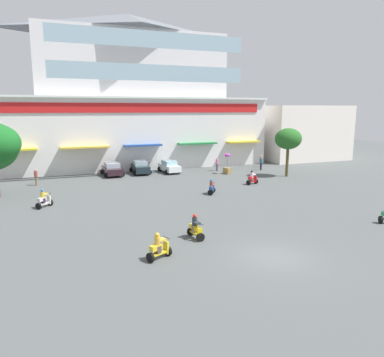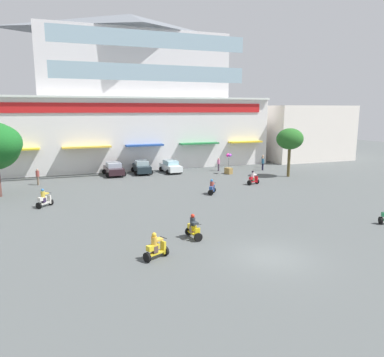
{
  "view_description": "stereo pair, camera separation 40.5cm",
  "coord_description": "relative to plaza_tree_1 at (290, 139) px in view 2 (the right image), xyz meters",
  "views": [
    {
      "loc": [
        -10.56,
        -15.65,
        7.72
      ],
      "look_at": [
        0.37,
        13.24,
        1.9
      ],
      "focal_mm": 34.17,
      "sensor_mm": 36.0,
      "label": 1
    },
    {
      "loc": [
        -10.18,
        -15.79,
        7.72
      ],
      "look_at": [
        0.37,
        13.24,
        1.9
      ],
      "focal_mm": 34.17,
      "sensor_mm": 36.0,
      "label": 2
    }
  ],
  "objects": [
    {
      "name": "plaza_tree_1",
      "position": [
        0.0,
        0.0,
        0.0
      ],
      "size": [
        3.2,
        2.79,
        5.64
      ],
      "color": "brown",
      "rests_on": "ground"
    },
    {
      "name": "balloon_vendor_cart",
      "position": [
        -5.83,
        4.01,
        -3.37
      ],
      "size": [
        0.85,
        1.04,
        2.51
      ],
      "color": "olive",
      "rests_on": "ground"
    },
    {
      "name": "colonial_building",
      "position": [
        -14.86,
        16.95,
        4.79
      ],
      "size": [
        35.75,
        18.96,
        20.68
      ],
      "color": "white",
      "rests_on": "ground"
    },
    {
      "name": "pedestrian_1",
      "position": [
        -6.07,
        6.44,
        -3.4
      ],
      "size": [
        0.41,
        0.41,
        1.69
      ],
      "color": "#493D4D",
      "rests_on": "ground"
    },
    {
      "name": "pedestrian_0",
      "position": [
        -27.39,
        4.71,
        -3.4
      ],
      "size": [
        0.5,
        0.5,
        1.71
      ],
      "color": "#75634F",
      "rests_on": "ground"
    },
    {
      "name": "scooter_rider_2",
      "position": [
        -6.2,
        -2.72,
        -3.75
      ],
      "size": [
        1.43,
        0.92,
        1.5
      ],
      "color": "black",
      "rests_on": "ground"
    },
    {
      "name": "ground_plane",
      "position": [
        -14.86,
        -7.02,
        -4.37
      ],
      "size": [
        128.0,
        128.0,
        0.0
      ],
      "primitive_type": "plane",
      "color": "#4C5151"
    },
    {
      "name": "flank_building_right",
      "position": [
        11.19,
        14.05,
        -0.2
      ],
      "size": [
        13.27,
        11.83,
        8.33
      ],
      "color": "white",
      "rests_on": "ground"
    },
    {
      "name": "scooter_rider_6",
      "position": [
        -12.0,
        -5.33,
        -3.79
      ],
      "size": [
        1.18,
        1.38,
        1.42
      ],
      "color": "black",
      "rests_on": "ground"
    },
    {
      "name": "scooter_rider_4",
      "position": [
        -26.49,
        -4.94,
        -3.73
      ],
      "size": [
        1.34,
        1.39,
        1.54
      ],
      "color": "black",
      "rests_on": "ground"
    },
    {
      "name": "parked_car_2",
      "position": [
        -12.15,
        7.46,
        -3.61
      ],
      "size": [
        2.41,
        4.15,
        1.52
      ],
      "color": "white",
      "rests_on": "ground"
    },
    {
      "name": "parked_car_1",
      "position": [
        -15.71,
        8.05,
        -3.58
      ],
      "size": [
        2.43,
        4.39,
        1.59
      ],
      "color": "#1C282E",
      "rests_on": "ground"
    },
    {
      "name": "scooter_rider_0",
      "position": [
        -20.65,
        -18.15,
        -3.76
      ],
      "size": [
        1.47,
        1.08,
        1.48
      ],
      "color": "black",
      "rests_on": "ground"
    },
    {
      "name": "parked_car_0",
      "position": [
        -19.15,
        7.78,
        -3.59
      ],
      "size": [
        2.53,
        4.19,
        1.55
      ],
      "color": "black",
      "rests_on": "ground"
    },
    {
      "name": "pedestrian_3",
      "position": [
        -0.47,
        5.0,
        -3.38
      ],
      "size": [
        0.42,
        0.42,
        1.72
      ],
      "color": "black",
      "rests_on": "ground"
    },
    {
      "name": "scooter_rider_3",
      "position": [
        -17.72,
        -15.89,
        -3.75
      ],
      "size": [
        0.68,
        1.42,
        1.52
      ],
      "color": "black",
      "rests_on": "ground"
    },
    {
      "name": "pedestrian_2",
      "position": [
        0.79,
        7.08,
        -3.42
      ],
      "size": [
        0.52,
        0.52,
        1.67
      ],
      "color": "#524146",
      "rests_on": "ground"
    }
  ]
}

